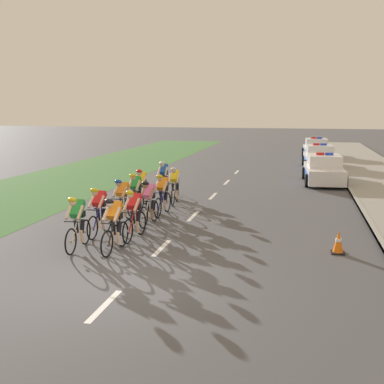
{
  "coord_description": "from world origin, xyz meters",
  "views": [
    {
      "loc": [
        3.64,
        -9.5,
        3.87
      ],
      "look_at": [
        0.23,
        5.53,
        1.1
      ],
      "focal_mm": 44.32,
      "sensor_mm": 36.0,
      "label": 1
    }
  ],
  "objects_px": {
    "cyclist_lead": "(77,222)",
    "traffic_cone_near": "(338,242)",
    "cyclist_fourth": "(134,213)",
    "police_car_nearest": "(324,170)",
    "cyclist_ninth": "(141,187)",
    "cyclist_third": "(99,211)",
    "cyclist_sixth": "(149,202)",
    "cyclist_fifth": "(122,200)",
    "cyclist_tenth": "(175,185)",
    "cyclist_eighth": "(162,194)",
    "police_car_third": "(316,149)",
    "cyclist_eleventh": "(164,177)",
    "cyclist_second": "(114,224)",
    "police_car_second": "(319,157)",
    "cyclist_seventh": "(136,193)"
  },
  "relations": [
    {
      "from": "cyclist_sixth",
      "to": "cyclist_seventh",
      "type": "bearing_deg",
      "value": 123.11
    },
    {
      "from": "cyclist_lead",
      "to": "police_car_second",
      "type": "xyz_separation_m",
      "value": [
        7.09,
        19.83,
        -0.11
      ]
    },
    {
      "from": "cyclist_second",
      "to": "police_car_second",
      "type": "relative_size",
      "value": 0.38
    },
    {
      "from": "cyclist_fourth",
      "to": "police_car_nearest",
      "type": "height_order",
      "value": "police_car_nearest"
    },
    {
      "from": "cyclist_ninth",
      "to": "cyclist_third",
      "type": "bearing_deg",
      "value": -88.39
    },
    {
      "from": "cyclist_third",
      "to": "police_car_nearest",
      "type": "relative_size",
      "value": 0.38
    },
    {
      "from": "cyclist_third",
      "to": "cyclist_eighth",
      "type": "xyz_separation_m",
      "value": [
        1.08,
        3.13,
        0.0
      ]
    },
    {
      "from": "traffic_cone_near",
      "to": "cyclist_tenth",
      "type": "bearing_deg",
      "value": 137.77
    },
    {
      "from": "police_car_nearest",
      "to": "police_car_second",
      "type": "height_order",
      "value": "same"
    },
    {
      "from": "cyclist_fifth",
      "to": "cyclist_eighth",
      "type": "height_order",
      "value": "same"
    },
    {
      "from": "cyclist_fourth",
      "to": "police_car_second",
      "type": "height_order",
      "value": "police_car_second"
    },
    {
      "from": "cyclist_third",
      "to": "cyclist_tenth",
      "type": "relative_size",
      "value": 1.0
    },
    {
      "from": "cyclist_fifth",
      "to": "cyclist_eleventh",
      "type": "relative_size",
      "value": 1.0
    },
    {
      "from": "cyclist_third",
      "to": "cyclist_sixth",
      "type": "bearing_deg",
      "value": 56.42
    },
    {
      "from": "cyclist_fourth",
      "to": "cyclist_tenth",
      "type": "height_order",
      "value": "same"
    },
    {
      "from": "cyclist_sixth",
      "to": "cyclist_tenth",
      "type": "xyz_separation_m",
      "value": [
        -0.06,
        3.58,
        0.0
      ]
    },
    {
      "from": "cyclist_third",
      "to": "cyclist_eleventh",
      "type": "distance_m",
      "value": 7.06
    },
    {
      "from": "cyclist_fifth",
      "to": "police_car_nearest",
      "type": "distance_m",
      "value": 12.41
    },
    {
      "from": "cyclist_eleventh",
      "to": "police_car_third",
      "type": "bearing_deg",
      "value": 68.23
    },
    {
      "from": "cyclist_second",
      "to": "cyclist_eighth",
      "type": "bearing_deg",
      "value": 89.97
    },
    {
      "from": "cyclist_lead",
      "to": "traffic_cone_near",
      "type": "bearing_deg",
      "value": 10.07
    },
    {
      "from": "police_car_nearest",
      "to": "traffic_cone_near",
      "type": "xyz_separation_m",
      "value": [
        -0.14,
        -12.2,
        -0.37
      ]
    },
    {
      "from": "cyclist_fourth",
      "to": "police_car_third",
      "type": "bearing_deg",
      "value": 76.66
    },
    {
      "from": "police_car_third",
      "to": "traffic_cone_near",
      "type": "relative_size",
      "value": 6.98
    },
    {
      "from": "cyclist_ninth",
      "to": "cyclist_sixth",
      "type": "bearing_deg",
      "value": -66.6
    },
    {
      "from": "traffic_cone_near",
      "to": "cyclist_fourth",
      "type": "bearing_deg",
      "value": 179.07
    },
    {
      "from": "cyclist_fourth",
      "to": "cyclist_seventh",
      "type": "height_order",
      "value": "same"
    },
    {
      "from": "cyclist_lead",
      "to": "cyclist_second",
      "type": "distance_m",
      "value": 1.06
    },
    {
      "from": "cyclist_third",
      "to": "cyclist_sixth",
      "type": "xyz_separation_m",
      "value": [
        1.06,
        1.59,
        0.0
      ]
    },
    {
      "from": "cyclist_third",
      "to": "traffic_cone_near",
      "type": "distance_m",
      "value": 6.98
    },
    {
      "from": "cyclist_lead",
      "to": "cyclist_ninth",
      "type": "relative_size",
      "value": 1.0
    },
    {
      "from": "cyclist_seventh",
      "to": "police_car_third",
      "type": "distance_m",
      "value": 22.85
    },
    {
      "from": "cyclist_sixth",
      "to": "police_car_third",
      "type": "xyz_separation_m",
      "value": [
        6.04,
        23.28,
        -0.11
      ]
    },
    {
      "from": "cyclist_third",
      "to": "cyclist_sixth",
      "type": "height_order",
      "value": "same"
    },
    {
      "from": "cyclist_fifth",
      "to": "cyclist_tenth",
      "type": "height_order",
      "value": "same"
    },
    {
      "from": "cyclist_third",
      "to": "cyclist_fourth",
      "type": "bearing_deg",
      "value": -6.94
    },
    {
      "from": "cyclist_lead",
      "to": "police_car_third",
      "type": "relative_size",
      "value": 0.39
    },
    {
      "from": "cyclist_lead",
      "to": "traffic_cone_near",
      "type": "relative_size",
      "value": 2.69
    },
    {
      "from": "cyclist_eighth",
      "to": "police_car_third",
      "type": "bearing_deg",
      "value": 74.52
    },
    {
      "from": "cyclist_second",
      "to": "police_car_nearest",
      "type": "relative_size",
      "value": 0.38
    },
    {
      "from": "cyclist_seventh",
      "to": "cyclist_eighth",
      "type": "xyz_separation_m",
      "value": [
        1.03,
        -0.01,
        0.0
      ]
    },
    {
      "from": "cyclist_ninth",
      "to": "cyclist_tenth",
      "type": "xyz_separation_m",
      "value": [
        1.12,
        0.85,
        0.0
      ]
    },
    {
      "from": "cyclist_fifth",
      "to": "cyclist_tenth",
      "type": "relative_size",
      "value": 1.0
    },
    {
      "from": "cyclist_ninth",
      "to": "cyclist_eleventh",
      "type": "distance_m",
      "value": 2.74
    },
    {
      "from": "cyclist_third",
      "to": "cyclist_sixth",
      "type": "relative_size",
      "value": 1.0
    },
    {
      "from": "cyclist_fourth",
      "to": "cyclist_tenth",
      "type": "xyz_separation_m",
      "value": [
        -0.17,
        5.31,
        0.0
      ]
    },
    {
      "from": "cyclist_eighth",
      "to": "cyclist_ninth",
      "type": "xyz_separation_m",
      "value": [
        -1.2,
        1.19,
        0.0
      ]
    },
    {
      "from": "cyclist_lead",
      "to": "police_car_second",
      "type": "distance_m",
      "value": 21.06
    },
    {
      "from": "cyclist_eleventh",
      "to": "traffic_cone_near",
      "type": "xyz_separation_m",
      "value": [
        6.97,
        -7.29,
        -0.48
      ]
    },
    {
      "from": "police_car_third",
      "to": "traffic_cone_near",
      "type": "xyz_separation_m",
      "value": [
        -0.14,
        -25.11,
        -0.37
      ]
    }
  ]
}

